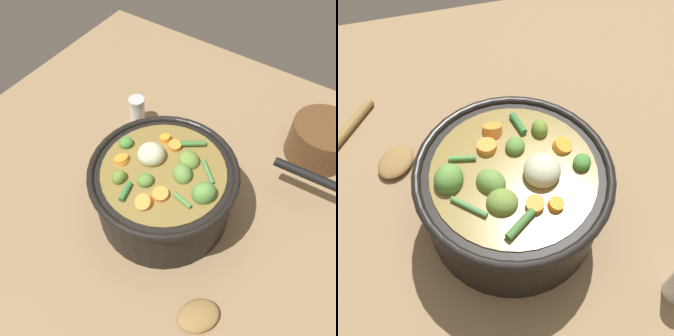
% 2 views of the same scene
% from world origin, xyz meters
% --- Properties ---
extents(ground_plane, '(1.10, 1.10, 0.00)m').
position_xyz_m(ground_plane, '(0.00, 0.00, 0.00)').
color(ground_plane, '#8C704C').
extents(cooking_pot, '(0.27, 0.27, 0.16)m').
position_xyz_m(cooking_pot, '(0.00, -0.00, 0.07)').
color(cooking_pot, black).
rests_on(cooking_pot, ground_plane).
extents(salt_shaker, '(0.04, 0.04, 0.07)m').
position_xyz_m(salt_shaker, '(0.17, 0.19, 0.04)').
color(salt_shaker, silver).
rests_on(salt_shaker, ground_plane).
extents(small_saucepan, '(0.21, 0.14, 0.09)m').
position_xyz_m(small_saucepan, '(0.31, -0.20, 0.04)').
color(small_saucepan, brown).
rests_on(small_saucepan, ground_plane).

